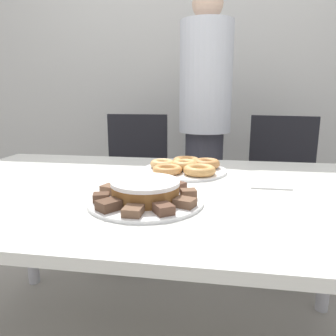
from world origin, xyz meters
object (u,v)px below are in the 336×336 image
office_chair_right (278,197)px  napkin (269,184)px  person_standing (205,123)px  plate_cake (146,201)px  office_chair_left (134,190)px  plate_donuts (184,170)px  frosted_cake (145,190)px

office_chair_right → napkin: office_chair_right is taller
person_standing → plate_cake: person_standing is taller
person_standing → office_chair_right: 0.63m
office_chair_left → office_chair_right: same height
office_chair_left → plate_cake: bearing=-74.4°
office_chair_left → plate_donuts: bearing=-60.2°
office_chair_right → person_standing: bearing=-176.8°
person_standing → napkin: 0.92m
office_chair_right → frosted_cake: size_ratio=4.46×
office_chair_left → napkin: size_ratio=6.56×
office_chair_left → napkin: (0.71, -0.81, 0.29)m
person_standing → office_chair_left: person_standing is taller
plate_donuts → frosted_cake: (-0.07, -0.41, 0.03)m
frosted_cake → napkin: 0.46m
plate_cake → plate_donuts: (0.07, 0.41, 0.00)m
plate_donuts → frosted_cake: 0.41m
person_standing → plate_donuts: size_ratio=4.65×
plate_donuts → frosted_cake: frosted_cake is taller
plate_cake → napkin: plate_cake is taller
person_standing → plate_donuts: bearing=-93.7°
person_standing → office_chair_right: size_ratio=1.80×
office_chair_right → office_chair_left: bearing=-168.5°
office_chair_right → plate_cake: office_chair_right is taller
plate_donuts → napkin: bearing=-26.2°
plate_donuts → plate_cake: bearing=-99.7°
napkin → plate_cake: bearing=-147.2°
person_standing → office_chair_left: 0.62m
person_standing → plate_donuts: person_standing is taller
frosted_cake → napkin: (0.39, 0.25, -0.04)m
plate_cake → plate_donuts: size_ratio=0.98×
office_chair_left → plate_donuts: 0.81m
plate_cake → plate_donuts: same height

